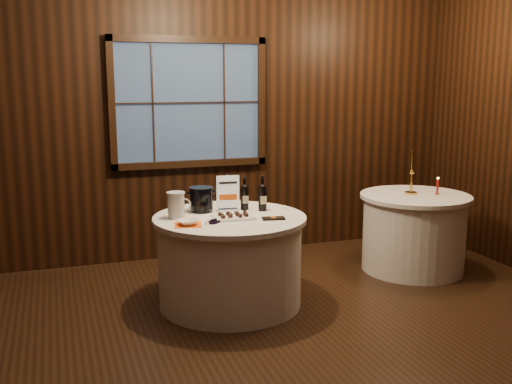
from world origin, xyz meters
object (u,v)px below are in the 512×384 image
object	(u,v)px
port_bottle_right	(263,195)
red_candle	(437,188)
port_bottle_left	(245,195)
grape_bunch	(215,222)
brass_candlestick	(412,179)
sign_stand	(228,198)
side_table	(414,232)
chocolate_plate	(234,216)
glass_pitcher	(176,205)
chocolate_box	(273,218)
ice_bucket	(201,199)
main_table	(230,260)
cracker_bowl	(188,222)

from	to	relation	value
port_bottle_right	red_candle	bearing A→B (deg)	10.27
port_bottle_left	grape_bunch	xyz separation A→B (m)	(-0.38, -0.42, -0.11)
brass_candlestick	red_candle	world-z (taller)	brass_candlestick
sign_stand	red_candle	bearing A→B (deg)	5.62
side_table	chocolate_plate	size ratio (longest dim) A/B	3.20
glass_pitcher	chocolate_box	bearing A→B (deg)	-2.98
grape_bunch	red_candle	xyz separation A→B (m)	(2.37, 0.43, 0.05)
ice_bucket	red_candle	world-z (taller)	ice_bucket
chocolate_box	chocolate_plate	bearing A→B (deg)	167.26
grape_bunch	red_candle	distance (m)	2.41
glass_pitcher	red_candle	distance (m)	2.62
glass_pitcher	main_table	bearing A→B (deg)	8.52
sign_stand	brass_candlestick	world-z (taller)	brass_candlestick
grape_bunch	ice_bucket	bearing A→B (deg)	89.44
ice_bucket	chocolate_box	bearing A→B (deg)	-43.23
glass_pitcher	port_bottle_left	bearing A→B (deg)	30.33
port_bottle_left	cracker_bowl	size ratio (longest dim) A/B	1.84
glass_pitcher	brass_candlestick	xyz separation A→B (m)	(2.40, 0.25, 0.05)
chocolate_plate	red_candle	xyz separation A→B (m)	(2.18, 0.31, 0.05)
side_table	port_bottle_left	bearing A→B (deg)	-176.93
ice_bucket	grape_bunch	bearing A→B (deg)	-90.56
main_table	side_table	distance (m)	2.02
port_bottle_left	chocolate_plate	world-z (taller)	port_bottle_left
port_bottle_left	chocolate_box	world-z (taller)	port_bottle_left
chocolate_box	brass_candlestick	xyz separation A→B (m)	(1.66, 0.56, 0.15)
side_table	main_table	bearing A→B (deg)	-171.47
glass_pitcher	cracker_bowl	xyz separation A→B (m)	(0.04, -0.27, -0.09)
port_bottle_right	cracker_bowl	size ratio (longest dim) A/B	1.93
side_table	brass_candlestick	distance (m)	0.54
grape_bunch	brass_candlestick	world-z (taller)	brass_candlestick
port_bottle_right	ice_bucket	xyz separation A→B (m)	(-0.51, 0.13, -0.02)
sign_stand	port_bottle_right	xyz separation A→B (m)	(0.28, -0.10, 0.03)
main_table	glass_pitcher	size ratio (longest dim) A/B	5.93
port_bottle_right	chocolate_box	distance (m)	0.35
red_candle	port_bottle_left	bearing A→B (deg)	-179.66
main_table	brass_candlestick	world-z (taller)	brass_candlestick
red_candle	main_table	bearing A→B (deg)	-174.39
port_bottle_left	red_candle	bearing A→B (deg)	3.12
side_table	sign_stand	distance (m)	2.02
red_candle	side_table	bearing A→B (deg)	155.78
port_bottle_right	chocolate_plate	world-z (taller)	port_bottle_right
glass_pitcher	chocolate_plate	bearing A→B (deg)	-2.25
sign_stand	port_bottle_left	xyz separation A→B (m)	(0.15, -0.00, 0.02)
ice_bucket	sign_stand	bearing A→B (deg)	-7.70
side_table	chocolate_box	xyz separation A→B (m)	(-1.69, -0.52, 0.39)
port_bottle_right	glass_pitcher	xyz separation A→B (m)	(-0.76, -0.03, -0.03)
port_bottle_right	brass_candlestick	distance (m)	1.65
chocolate_box	cracker_bowl	distance (m)	0.70
chocolate_box	side_table	bearing A→B (deg)	27.95
port_bottle_left	grape_bunch	size ratio (longest dim) A/B	1.87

